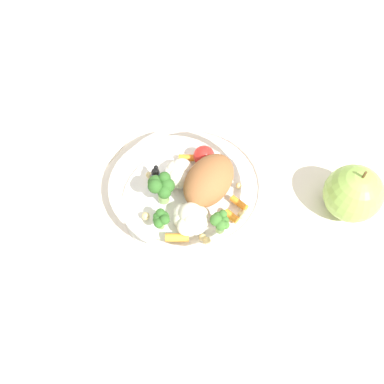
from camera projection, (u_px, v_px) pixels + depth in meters
ground_plane at (188, 208)px, 0.65m from camera, size 2.40×2.40×0.00m
food_container at (193, 190)px, 0.63m from camera, size 0.21×0.21×0.07m
loose_apple at (353, 193)px, 0.61m from camera, size 0.08×0.08×0.10m
folded_napkin at (99, 132)px, 0.72m from camera, size 0.15×0.14×0.01m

